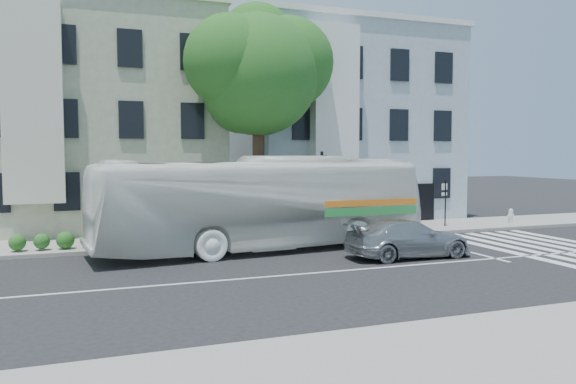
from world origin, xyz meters
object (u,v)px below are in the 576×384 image
fire_hydrant (511,215)px  bus (262,203)px  sedan (408,239)px  traffic_signal (323,183)px

fire_hydrant → bus: bearing=-169.8°
bus → sedan: 5.87m
traffic_signal → fire_hydrant: (11.64, 1.30, -2.02)m
traffic_signal → fire_hydrant: bearing=23.9°
sedan → fire_hydrant: size_ratio=6.41×
bus → traffic_signal: traffic_signal is taller
sedan → fire_hydrant: 11.92m
bus → fire_hydrant: bearing=-85.8°
sedan → traffic_signal: traffic_signal is taller
fire_hydrant → traffic_signal: bearing=-173.6°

